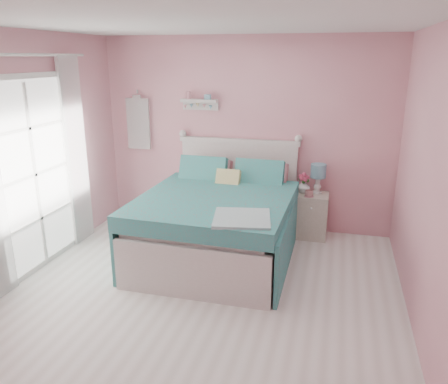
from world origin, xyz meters
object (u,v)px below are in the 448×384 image
at_px(nightstand, 312,215).
at_px(bed, 219,222).
at_px(vase, 303,186).
at_px(table_lamp, 318,173).
at_px(teacup, 309,194).

bearing_deg(nightstand, bed, -140.62).
xyz_separation_m(bed, vase, (0.91, 0.90, 0.26)).
xyz_separation_m(nightstand, vase, (-0.13, 0.05, 0.38)).
relative_size(table_lamp, teacup, 3.69).
distance_m(table_lamp, vase, 0.26).
height_order(nightstand, teacup, teacup).
distance_m(nightstand, vase, 0.41).
xyz_separation_m(vase, teacup, (0.09, -0.16, -0.05)).
bearing_deg(table_lamp, vase, -174.45).
distance_m(vase, teacup, 0.19).
xyz_separation_m(bed, table_lamp, (1.09, 0.92, 0.45)).
bearing_deg(teacup, table_lamp, 62.78).
height_order(bed, vase, bed).
relative_size(bed, table_lamp, 5.50).
distance_m(bed, vase, 1.31).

